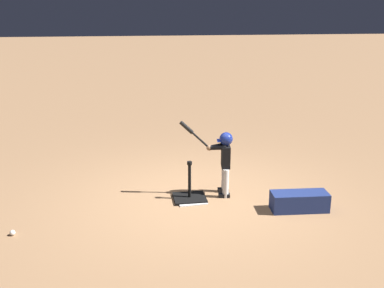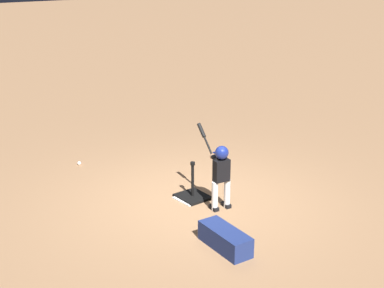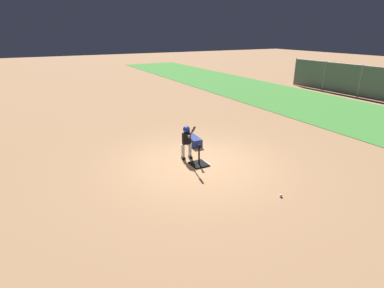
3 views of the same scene
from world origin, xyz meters
The scene contains 8 objects.
ground_plane centered at (0.00, 0.00, 0.00)m, with size 90.00×90.00×0.00m, color #99704C.
grass_outfield_strip centered at (0.00, 9.05, 0.01)m, with size 56.00×5.96×0.02m, color #3D7F33.
home_plate centered at (0.09, 0.02, 0.01)m, with size 0.44×0.44×0.02m, color white.
batting_tee centered at (0.10, -0.03, 0.07)m, with size 0.51×0.45×0.63m.
batter_child centered at (-0.46, -0.13, 0.66)m, with size 0.83×0.34×1.23m.
baseball centered at (2.60, 0.78, 0.04)m, with size 0.07×0.07×0.07m, color white.
bleachers_right_center centered at (-7.24, 14.32, 0.48)m, with size 3.09×1.66×0.98m.
equipment_bag centered at (-1.45, 0.62, 0.14)m, with size 0.84×0.32×0.28m, color navy.
Camera 3 is at (7.03, -3.99, 3.68)m, focal length 28.00 mm.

